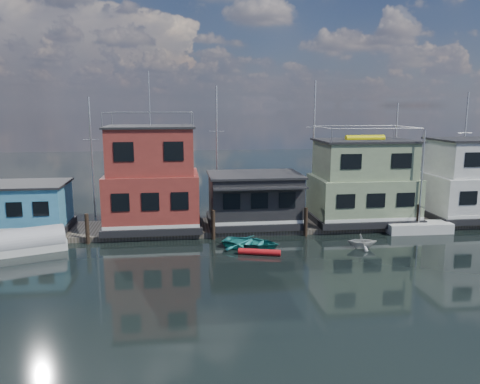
{
  "coord_description": "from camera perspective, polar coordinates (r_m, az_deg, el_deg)",
  "views": [
    {
      "loc": [
        -6.28,
        -24.18,
        9.75
      ],
      "look_at": [
        -1.66,
        12.0,
        3.0
      ],
      "focal_mm": 35.0,
      "sensor_mm": 36.0,
      "label": 1
    }
  ],
  "objects": [
    {
      "name": "tarp_runabout",
      "position": [
        34.75,
        -24.12,
        -5.6
      ],
      "size": [
        4.76,
        3.16,
        1.8
      ],
      "rotation": [
        0.0,
        0.0,
        0.36
      ],
      "color": "beige",
      "rests_on": "ground"
    },
    {
      "name": "red_kayak",
      "position": [
        31.24,
        2.38,
        -7.31
      ],
      "size": [
        2.82,
        1.17,
        0.41
      ],
      "primitive_type": "cylinder",
      "rotation": [
        0.0,
        1.57,
        -0.28
      ],
      "color": "red",
      "rests_on": "ground"
    },
    {
      "name": "houseboat_dark",
      "position": [
        37.35,
        1.76,
        -0.84
      ],
      "size": [
        7.4,
        6.1,
        4.06
      ],
      "color": "black",
      "rests_on": "dock"
    },
    {
      "name": "houseboat_white",
      "position": [
        44.29,
        26.84,
        1.28
      ],
      "size": [
        8.4,
        5.9,
        6.66
      ],
      "color": "black",
      "rests_on": "dock"
    },
    {
      "name": "dinghy_white",
      "position": [
        33.59,
        14.64,
        -5.79
      ],
      "size": [
        2.25,
        2.01,
        1.07
      ],
      "primitive_type": "imported",
      "rotation": [
        0.0,
        0.0,
        1.44
      ],
      "color": "beige",
      "rests_on": "ground"
    },
    {
      "name": "dinghy_teal",
      "position": [
        32.51,
        1.36,
        -6.21
      ],
      "size": [
        4.82,
        4.32,
        0.82
      ],
      "primitive_type": "imported",
      "rotation": [
        0.0,
        0.0,
        1.1
      ],
      "color": "teal",
      "rests_on": "ground"
    },
    {
      "name": "background_masts",
      "position": [
        43.8,
        7.37,
        4.9
      ],
      "size": [
        36.4,
        0.16,
        12.0
      ],
      "color": "silver",
      "rests_on": "ground"
    },
    {
      "name": "ground",
      "position": [
        26.82,
        6.9,
        -10.92
      ],
      "size": [
        160.0,
        160.0,
        0.0
      ],
      "primitive_type": "plane",
      "color": "black",
      "rests_on": "ground"
    },
    {
      "name": "dock",
      "position": [
        37.94,
        2.49,
        -4.1
      ],
      "size": [
        48.0,
        5.0,
        0.4
      ],
      "primitive_type": "cube",
      "color": "#595147",
      "rests_on": "ground"
    },
    {
      "name": "houseboat_green",
      "position": [
        39.57,
        14.75,
        1.12
      ],
      "size": [
        8.4,
        5.9,
        7.03
      ],
      "color": "black",
      "rests_on": "dock"
    },
    {
      "name": "houseboat_blue",
      "position": [
        38.77,
        -24.73,
        -1.71
      ],
      "size": [
        6.4,
        4.9,
        3.66
      ],
      "color": "black",
      "rests_on": "dock"
    },
    {
      "name": "day_sailer",
      "position": [
        39.09,
        20.9,
        -3.98
      ],
      "size": [
        5.06,
        1.79,
        7.93
      ],
      "rotation": [
        0.0,
        0.0,
        -0.02
      ],
      "color": "silver",
      "rests_on": "ground"
    },
    {
      "name": "houseboat_red",
      "position": [
        36.68,
        -10.67,
        1.45
      ],
      "size": [
        7.4,
        5.9,
        11.86
      ],
      "color": "black",
      "rests_on": "dock"
    },
    {
      "name": "pilings",
      "position": [
        34.99,
        2.74,
        -3.84
      ],
      "size": [
        42.28,
        0.28,
        2.2
      ],
      "color": "#2D2116",
      "rests_on": "ground"
    }
  ]
}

